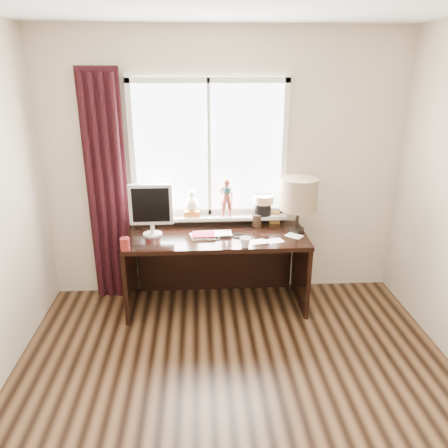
{
  "coord_description": "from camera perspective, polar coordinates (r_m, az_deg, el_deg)",
  "views": [
    {
      "loc": [
        -0.26,
        -2.18,
        2.27
      ],
      "look_at": [
        -0.05,
        1.25,
        1.0
      ],
      "focal_mm": 35.0,
      "sensor_mm": 36.0,
      "label": 1
    }
  ],
  "objects": [
    {
      "name": "floor",
      "position": [
        3.16,
        2.51,
        -25.72
      ],
      "size": [
        3.5,
        4.0,
        0.0
      ],
      "primitive_type": "cube",
      "color": "brown",
      "rests_on": "ground"
    },
    {
      "name": "wall_back",
      "position": [
        4.3,
        0.07,
        7.25
      ],
      "size": [
        3.5,
        0.0,
        2.6
      ],
      "primitive_type": "cube",
      "rotation": [
        1.57,
        0.0,
        0.0
      ],
      "color": "#C2B291",
      "rests_on": "ground"
    },
    {
      "name": "laptop",
      "position": [
        4.08,
        -1.48,
        -1.35
      ],
      "size": [
        0.37,
        0.24,
        0.03
      ],
      "primitive_type": "imported",
      "rotation": [
        0.0,
        0.0,
        0.02
      ],
      "color": "silver",
      "rests_on": "desk"
    },
    {
      "name": "mug",
      "position": [
        3.83,
        2.77,
        -2.35
      ],
      "size": [
        0.13,
        0.13,
        0.1
      ],
      "primitive_type": "imported",
      "rotation": [
        0.0,
        0.0,
        1.0
      ],
      "color": "white",
      "rests_on": "desk"
    },
    {
      "name": "red_cup",
      "position": [
        3.86,
        -12.8,
        -2.57
      ],
      "size": [
        0.08,
        0.08,
        0.11
      ],
      "primitive_type": "cylinder",
      "color": "maroon",
      "rests_on": "desk"
    },
    {
      "name": "window",
      "position": [
        4.24,
        -1.97,
        7.07
      ],
      "size": [
        1.52,
        0.2,
        1.4
      ],
      "color": "white",
      "rests_on": "ground"
    },
    {
      "name": "curtain",
      "position": [
        4.33,
        -15.01,
        4.14
      ],
      "size": [
        0.38,
        0.09,
        2.25
      ],
      "color": "black",
      "rests_on": "floor"
    },
    {
      "name": "desk",
      "position": [
        4.29,
        -1.05,
        -4.0
      ],
      "size": [
        1.7,
        0.7,
        0.75
      ],
      "color": "black",
      "rests_on": "floor"
    },
    {
      "name": "monitor",
      "position": [
        4.07,
        -9.51,
        2.23
      ],
      "size": [
        0.4,
        0.18,
        0.49
      ],
      "color": "beige",
      "rests_on": "desk"
    },
    {
      "name": "notebook_stack",
      "position": [
        4.06,
        -2.76,
        -1.48
      ],
      "size": [
        0.25,
        0.2,
        0.03
      ],
      "color": "beige",
      "rests_on": "desk"
    },
    {
      "name": "brush_holder",
      "position": [
        4.31,
        4.27,
        0.47
      ],
      "size": [
        0.09,
        0.09,
        0.25
      ],
      "color": "black",
      "rests_on": "desk"
    },
    {
      "name": "icon_frame",
      "position": [
        4.4,
        6.66,
        0.84
      ],
      "size": [
        0.1,
        0.04,
        0.13
      ],
      "color": "gold",
      "rests_on": "desk"
    },
    {
      "name": "table_lamp",
      "position": [
        4.14,
        9.74,
        3.77
      ],
      "size": [
        0.35,
        0.35,
        0.52
      ],
      "color": "black",
      "rests_on": "desk"
    },
    {
      "name": "loose_papers",
      "position": [
        4.03,
        6.78,
        -2.01
      ],
      "size": [
        0.54,
        0.28,
        0.0
      ],
      "color": "white",
      "rests_on": "desk"
    },
    {
      "name": "desk_cables",
      "position": [
        4.13,
        2.35,
        -1.27
      ],
      "size": [
        0.29,
        0.39,
        0.01
      ],
      "color": "black",
      "rests_on": "desk"
    }
  ]
}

